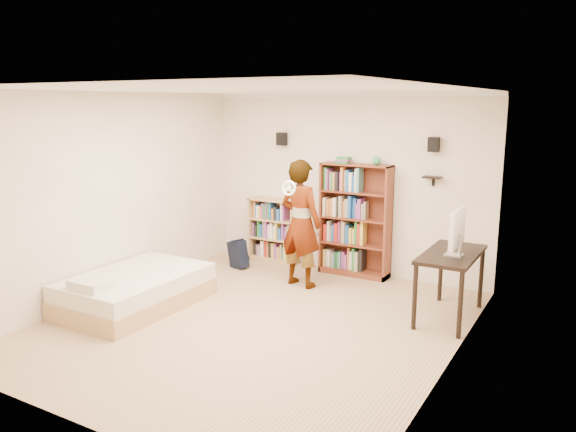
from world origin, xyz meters
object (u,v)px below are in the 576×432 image
tall_bookshelf (355,220)px  low_bookshelf (274,231)px  computer_desk (450,285)px  person (301,223)px  daybed (135,286)px

tall_bookshelf → low_bookshelf: 1.45m
computer_desk → person: bearing=174.8°
person → computer_desk: bearing=-175.6°
low_bookshelf → person: (0.95, -0.84, 0.38)m
tall_bookshelf → person: bearing=-118.6°
daybed → low_bookshelf: bearing=79.9°
daybed → person: bearing=51.7°
low_bookshelf → person: bearing=-41.7°
low_bookshelf → person: person is taller
computer_desk → daybed: 3.91m
tall_bookshelf → low_bookshelf: (-1.41, -0.00, -0.32)m
computer_desk → person: 2.21m
low_bookshelf → computer_desk: (3.09, -1.04, -0.11)m
low_bookshelf → person: size_ratio=0.58×
computer_desk → person: size_ratio=0.66×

